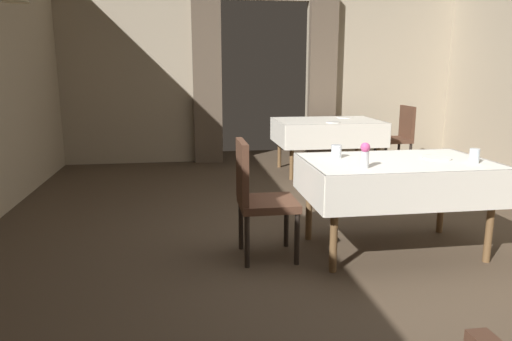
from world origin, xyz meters
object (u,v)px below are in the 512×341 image
(glass_mid_d, at_px, (474,156))
(plate_far_b, at_px, (333,122))
(chair_far_right, at_px, (399,134))
(plate_mid_b, at_px, (437,158))
(chair_mid_left, at_px, (257,194))
(dining_table_far, at_px, (327,127))
(dining_table_mid, at_px, (396,172))
(plate_far_a, at_px, (344,118))
(glass_mid_c, at_px, (336,151))
(flower_vase_mid, at_px, (365,154))

(glass_mid_d, relative_size, plate_far_b, 0.61)
(chair_far_right, bearing_deg, plate_mid_b, -110.12)
(plate_mid_b, bearing_deg, chair_mid_left, 179.91)
(chair_far_right, bearing_deg, dining_table_far, -177.16)
(glass_mid_d, xyz_separation_m, plate_far_b, (-0.21, 2.85, -0.05))
(chair_mid_left, bearing_deg, dining_table_far, 63.87)
(chair_mid_left, height_order, glass_mid_d, chair_mid_left)
(dining_table_far, relative_size, chair_mid_left, 1.56)
(dining_table_mid, xyz_separation_m, plate_far_b, (0.32, 2.66, 0.10))
(chair_far_right, bearing_deg, chair_mid_left, -130.21)
(dining_table_far, xyz_separation_m, chair_mid_left, (-1.47, -3.00, -0.14))
(plate_far_a, bearing_deg, plate_far_b, -121.34)
(chair_mid_left, height_order, plate_far_a, chair_mid_left)
(glass_mid_c, bearing_deg, glass_mid_d, -20.17)
(glass_mid_d, relative_size, plate_far_a, 0.48)
(dining_table_mid, height_order, glass_mid_c, glass_mid_c)
(dining_table_mid, height_order, glass_mid_d, glass_mid_d)
(chair_mid_left, xyz_separation_m, chair_far_right, (2.58, 3.06, 0.00))
(dining_table_mid, bearing_deg, plate_far_a, 78.09)
(chair_mid_left, relative_size, plate_far_b, 5.08)
(plate_far_b, bearing_deg, dining_table_mid, -96.92)
(chair_mid_left, bearing_deg, chair_far_right, 49.79)
(flower_vase_mid, distance_m, plate_far_b, 2.99)
(flower_vase_mid, xyz_separation_m, plate_mid_b, (0.71, 0.26, -0.10))
(flower_vase_mid, bearing_deg, glass_mid_c, 100.59)
(dining_table_far, height_order, glass_mid_d, glass_mid_d)
(flower_vase_mid, bearing_deg, chair_far_right, 61.10)
(dining_table_mid, relative_size, plate_far_b, 8.02)
(glass_mid_c, height_order, plate_far_a, glass_mid_c)
(dining_table_mid, bearing_deg, chair_mid_left, 179.17)
(chair_far_right, distance_m, plate_far_b, 1.24)
(plate_mid_b, distance_m, plate_far_b, 2.65)
(plate_mid_b, bearing_deg, glass_mid_d, -46.37)
(chair_mid_left, xyz_separation_m, glass_mid_c, (0.67, 0.16, 0.29))
(dining_table_far, xyz_separation_m, plate_far_b, (-0.03, -0.35, 0.10))
(plate_mid_b, relative_size, glass_mid_d, 2.04)
(glass_mid_d, bearing_deg, plate_far_b, 94.31)
(chair_far_right, relative_size, flower_vase_mid, 4.94)
(dining_table_mid, xyz_separation_m, chair_far_right, (1.47, 3.07, -0.14))
(dining_table_mid, relative_size, plate_far_a, 6.25)
(flower_vase_mid, xyz_separation_m, plate_far_b, (0.69, 2.91, -0.10))
(plate_mid_b, height_order, plate_far_a, same)
(chair_mid_left, distance_m, plate_mid_b, 1.48)
(dining_table_far, bearing_deg, flower_vase_mid, -102.45)
(dining_table_mid, bearing_deg, glass_mid_d, -19.27)
(plate_mid_b, relative_size, plate_far_b, 1.25)
(dining_table_far, distance_m, flower_vase_mid, 3.35)
(chair_far_right, bearing_deg, glass_mid_d, -105.88)
(dining_table_mid, bearing_deg, plate_far_b, 83.08)
(chair_mid_left, relative_size, glass_mid_c, 8.66)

